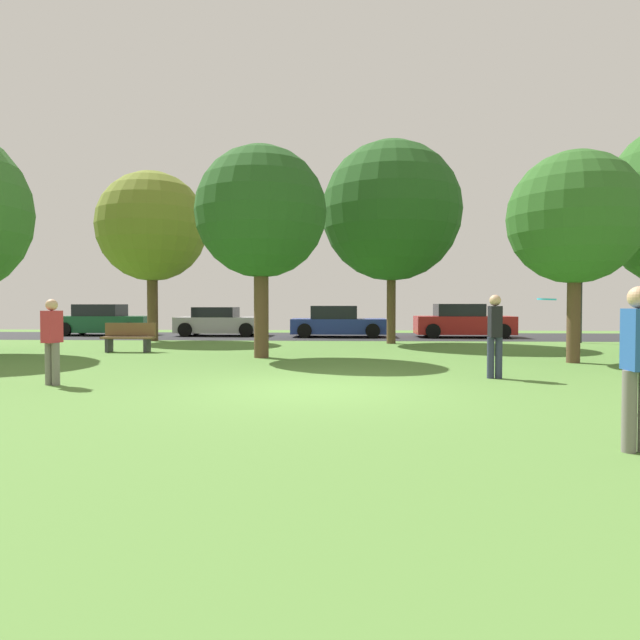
{
  "coord_description": "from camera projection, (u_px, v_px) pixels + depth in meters",
  "views": [
    {
      "loc": [
        0.6,
        -9.64,
        1.49
      ],
      "look_at": [
        0.0,
        2.01,
        1.16
      ],
      "focal_mm": 31.29,
      "sensor_mm": 36.0,
      "label": 1
    }
  ],
  "objects": [
    {
      "name": "parked_car_red",
      "position": [
        462.0,
        322.0,
        24.97
      ],
      "size": [
        4.28,
        2.11,
        1.5
      ],
      "color": "#B21E1E",
      "rests_on": "ground_plane"
    },
    {
      "name": "person_catcher",
      "position": [
        638.0,
        361.0,
        5.57
      ],
      "size": [
        0.3,
        0.32,
        1.67
      ],
      "rotation": [
        0.0,
        0.0,
        1.57
      ],
      "color": "slate",
      "rests_on": "ground_plane"
    },
    {
      "name": "person_thrower",
      "position": [
        495.0,
        332.0,
        11.13
      ],
      "size": [
        0.3,
        0.32,
        1.68
      ],
      "rotation": [
        0.0,
        0.0,
        -1.58
      ],
      "color": "#2D334C",
      "rests_on": "ground_plane"
    },
    {
      "name": "maple_tree_near",
      "position": [
        261.0,
        213.0,
        15.39
      ],
      "size": [
        3.63,
        3.63,
        5.86
      ],
      "color": "brown",
      "rests_on": "ground_plane"
    },
    {
      "name": "park_bench",
      "position": [
        129.0,
        337.0,
        17.28
      ],
      "size": [
        1.6,
        0.45,
        0.9
      ],
      "rotation": [
        0.0,
        0.0,
        3.14
      ],
      "color": "brown",
      "rests_on": "ground_plane"
    },
    {
      "name": "maple_tree_far",
      "position": [
        152.0,
        227.0,
        22.47
      ],
      "size": [
        4.4,
        4.4,
        6.82
      ],
      "color": "brown",
      "rests_on": "ground_plane"
    },
    {
      "name": "person_walking",
      "position": [
        52.0,
        338.0,
        10.21
      ],
      "size": [
        0.3,
        0.37,
        1.58
      ],
      "rotation": [
        0.0,
        0.0,
        1.27
      ],
      "color": "slate",
      "rests_on": "ground_plane"
    },
    {
      "name": "parked_car_blue",
      "position": [
        338.0,
        323.0,
        25.3
      ],
      "size": [
        4.26,
        2.12,
        1.41
      ],
      "color": "#233893",
      "rests_on": "ground_plane"
    },
    {
      "name": "birch_tree_lone",
      "position": [
        575.0,
        218.0,
        14.04
      ],
      "size": [
        3.33,
        3.33,
        5.34
      ],
      "color": "brown",
      "rests_on": "ground_plane"
    },
    {
      "name": "ground_plane",
      "position": [
        314.0,
        390.0,
        9.69
      ],
      "size": [
        44.0,
        44.0,
        0.0
      ],
      "primitive_type": "plane",
      "color": "#547F38"
    },
    {
      "name": "street_lamp_post",
      "position": [
        581.0,
        284.0,
        21.32
      ],
      "size": [
        0.14,
        0.14,
        4.5
      ],
      "primitive_type": "cylinder",
      "color": "#2D2D33",
      "rests_on": "ground_plane"
    },
    {
      "name": "parked_car_silver",
      "position": [
        219.0,
        322.0,
        26.19
      ],
      "size": [
        4.0,
        2.1,
        1.34
      ],
      "color": "#B7B7BC",
      "rests_on": "ground_plane"
    },
    {
      "name": "parked_car_green",
      "position": [
        104.0,
        321.0,
        26.58
      ],
      "size": [
        4.37,
        1.95,
        1.48
      ],
      "color": "#195633",
      "rests_on": "ground_plane"
    },
    {
      "name": "frisbee_disc",
      "position": [
        547.0,
        299.0,
        8.19
      ],
      "size": [
        0.37,
        0.37,
        0.03
      ],
      "color": "#2DB2E0"
    },
    {
      "name": "oak_tree_right",
      "position": [
        392.0,
        211.0,
        20.89
      ],
      "size": [
        5.23,
        5.23,
        7.59
      ],
      "color": "brown",
      "rests_on": "ground_plane"
    },
    {
      "name": "road_strip",
      "position": [
        336.0,
        336.0,
        25.67
      ],
      "size": [
        44.0,
        6.4,
        0.01
      ],
      "primitive_type": "cube",
      "color": "#28282B",
      "rests_on": "ground_plane"
    }
  ]
}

